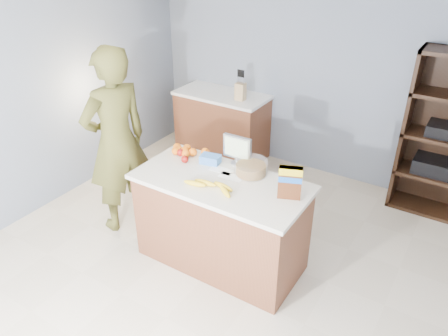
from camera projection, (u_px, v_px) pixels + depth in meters
The scene contains 15 objects.
floor at pixel (204, 278), 4.03m from camera, with size 4.50×5.00×0.02m, color beige.
walls at pixel (199, 111), 3.22m from camera, with size 4.52×5.02×2.51m.
counter_peninsula at pixel (221, 225), 4.05m from camera, with size 1.56×0.76×0.90m.
back_cabinet at pixel (222, 125), 5.99m from camera, with size 1.24×0.62×0.90m.
shelving_unit at pixel (448, 140), 4.62m from camera, with size 0.90×0.40×1.80m.
person at pixel (117, 142), 4.33m from camera, with size 0.70×0.46×1.93m, color #4E4C1F.
knife_block at pixel (240, 91), 5.50m from camera, with size 0.12×0.10×0.31m.
envelopes at pixel (226, 173), 3.91m from camera, with size 0.36×0.17×0.00m.
bananas at pixel (212, 186), 3.69m from camera, with size 0.49×0.18×0.05m.
apples at pixel (183, 156), 4.14m from camera, with size 0.19×0.16×0.07m.
oranges at pixel (186, 150), 4.23m from camera, with size 0.37×0.21×0.08m.
blue_carton at pixel (210, 159), 4.07m from camera, with size 0.18×0.12×0.08m, color blue.
salad_bowl at pixel (251, 168), 3.89m from camera, with size 0.30×0.30×0.13m.
tv at pixel (237, 149), 4.00m from camera, with size 0.28×0.12×0.28m.
cereal_box at pixel (290, 180), 3.49m from camera, with size 0.20×0.14×0.28m.
Camera 1 is at (1.77, -2.45, 2.85)m, focal length 35.00 mm.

